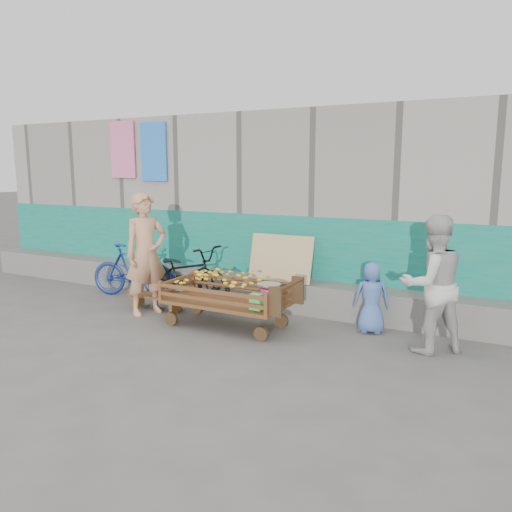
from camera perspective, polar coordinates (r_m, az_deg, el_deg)
The scene contains 9 objects.
ground at distance 5.93m, azimuth -9.23°, elevation -11.02°, with size 80.00×80.00×0.00m, color #54514D.
building_wall at distance 9.12m, azimuth 6.04°, elevation 5.81°, with size 12.00×3.50×3.00m.
banana_cart at distance 6.72m, azimuth -3.69°, elevation -3.74°, with size 1.81×0.83×0.77m.
bench at distance 7.74m, azimuth -11.35°, elevation -4.81°, with size 0.91×0.27×0.23m.
vendor_man at distance 7.41m, azimuth -12.45°, elevation 0.21°, with size 0.65×0.42×1.78m, color tan.
woman at distance 6.07m, azimuth 19.45°, elevation -3.05°, with size 0.78×0.61×1.60m, color beige.
child at distance 6.64m, azimuth 13.09°, elevation -4.63°, with size 0.46×0.30×0.94m, color #4367A7.
bicycle_dark at distance 7.91m, azimuth -8.20°, elevation -2.09°, with size 0.63×1.81×0.95m, color black.
bicycle_blue at distance 8.55m, azimuth -13.81°, elevation -1.61°, with size 0.42×1.47×0.88m, color navy.
Camera 1 is at (3.37, -4.40, 2.10)m, focal length 35.00 mm.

